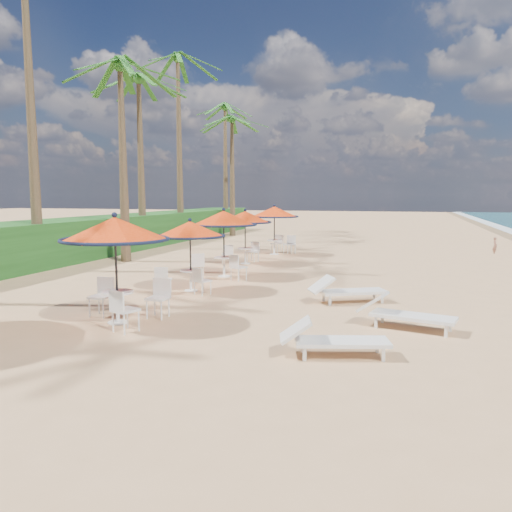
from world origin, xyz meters
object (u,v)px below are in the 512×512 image
at_px(station_0, 117,242).
at_px(station_2, 223,224).
at_px(lounger_mid, 403,313).
at_px(lounger_near, 331,339).
at_px(station_4, 276,218).
at_px(station_1, 189,236).
at_px(lounger_far, 345,290).
at_px(station_3, 245,222).

bearing_deg(station_0, station_2, 89.60).
height_order(station_2, lounger_mid, station_2).
bearing_deg(station_2, lounger_near, -57.44).
height_order(station_4, lounger_near, station_4).
xyz_separation_m(lounger_near, lounger_mid, (1.24, 2.37, 0.02)).
height_order(station_1, lounger_far, station_1).
relative_size(station_0, station_1, 1.14).
height_order(station_4, lounger_mid, station_4).
bearing_deg(lounger_far, station_4, 86.70).
bearing_deg(station_3, lounger_mid, -53.70).
xyz_separation_m(station_1, lounger_mid, (6.20, -2.55, -1.35)).
height_order(lounger_mid, lounger_far, lounger_far).
bearing_deg(lounger_near, station_2, 107.18).
relative_size(station_3, lounger_near, 1.13).
relative_size(station_1, station_2, 0.90).
bearing_deg(station_2, station_0, -90.40).
bearing_deg(station_2, station_1, -90.97).
distance_m(station_3, station_4, 3.70).
bearing_deg(lounger_near, lounger_far, 77.97).
bearing_deg(lounger_mid, lounger_far, 136.79).
relative_size(station_1, lounger_mid, 1.03).
distance_m(lounger_near, lounger_far, 4.66).
bearing_deg(station_1, lounger_mid, -22.39).
bearing_deg(lounger_far, lounger_mid, -83.87).
bearing_deg(station_0, station_4, 89.39).
bearing_deg(station_2, lounger_mid, -40.90).
xyz_separation_m(station_2, lounger_mid, (6.15, -5.33, -1.53)).
distance_m(station_0, station_1, 3.91).
bearing_deg(station_1, lounger_near, -44.76).
distance_m(station_3, lounger_near, 12.45).
distance_m(station_2, station_4, 7.17).
relative_size(station_1, lounger_far, 1.03).
xyz_separation_m(station_1, station_2, (0.05, 2.78, 0.18)).
height_order(station_0, station_4, station_0).
relative_size(station_1, station_4, 0.91).
distance_m(station_0, lounger_mid, 6.52).
distance_m(station_1, lounger_mid, 6.84).
distance_m(station_1, station_3, 6.28).
bearing_deg(station_2, lounger_far, -33.24).
bearing_deg(station_3, lounger_near, -64.88).
xyz_separation_m(lounger_near, lounger_far, (-0.27, 4.66, 0.02)).
distance_m(station_2, lounger_far, 5.76).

